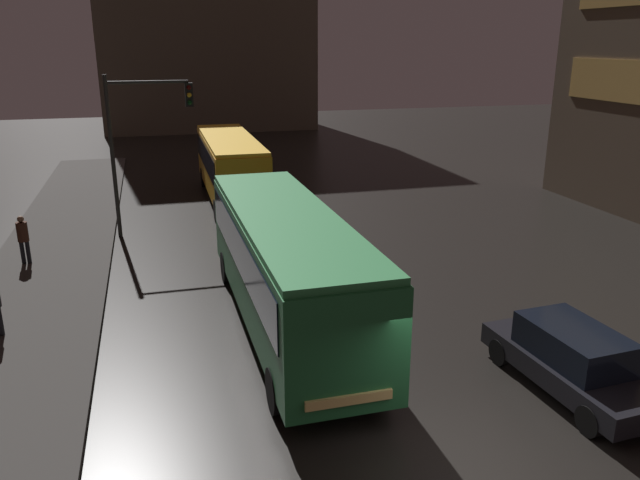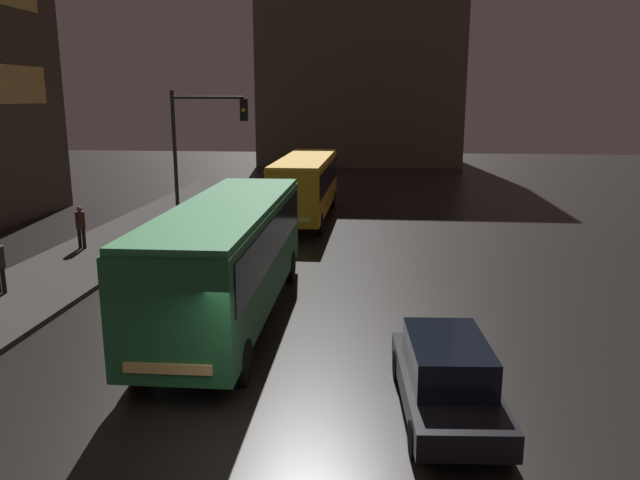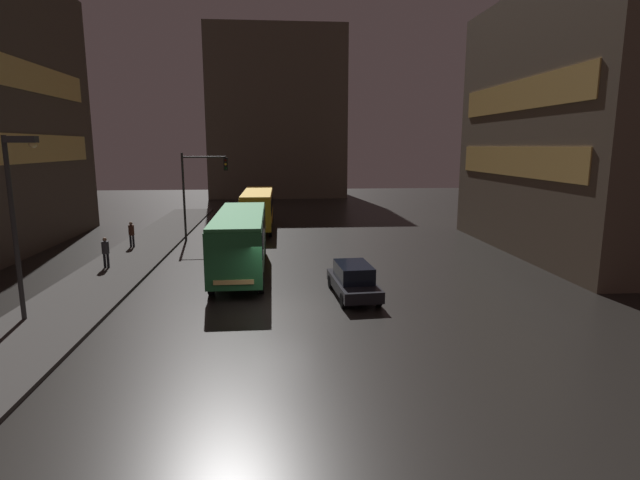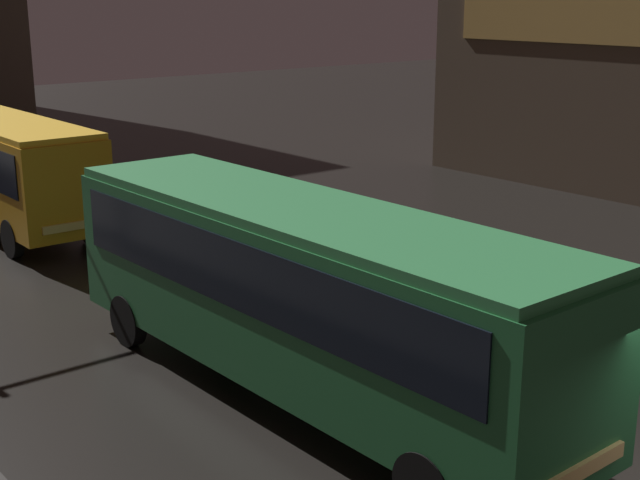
{
  "view_description": "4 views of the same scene",
  "coord_description": "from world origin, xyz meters",
  "px_view_note": "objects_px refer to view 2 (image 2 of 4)",
  "views": [
    {
      "loc": [
        -5.29,
        -8.69,
        7.48
      ],
      "look_at": [
        -0.21,
        10.05,
        1.28
      ],
      "focal_mm": 35.0,
      "sensor_mm": 36.0,
      "label": 1
    },
    {
      "loc": [
        1.93,
        -9.56,
        6.04
      ],
      "look_at": [
        0.16,
        9.06,
        1.73
      ],
      "focal_mm": 35.0,
      "sensor_mm": 36.0,
      "label": 2
    },
    {
      "loc": [
        -0.08,
        -19.97,
        6.77
      ],
      "look_at": [
        2.28,
        7.54,
        1.56
      ],
      "focal_mm": 28.0,
      "sensor_mm": 36.0,
      "label": 3
    },
    {
      "loc": [
        -10.54,
        -4.21,
        6.49
      ],
      "look_at": [
        1.24,
        10.13,
        1.35
      ],
      "focal_mm": 50.0,
      "sensor_mm": 36.0,
      "label": 4
    }
  ],
  "objects_px": {
    "bus_near": "(229,249)",
    "traffic_light_main": "(200,140)",
    "bus_far": "(306,181)",
    "car_taxi": "(447,376)",
    "pedestrian_near": "(81,224)"
  },
  "relations": [
    {
      "from": "bus_near",
      "to": "traffic_light_main",
      "type": "relative_size",
      "value": 1.69
    },
    {
      "from": "traffic_light_main",
      "to": "bus_far",
      "type": "bearing_deg",
      "value": 49.4
    },
    {
      "from": "car_taxi",
      "to": "pedestrian_near",
      "type": "height_order",
      "value": "pedestrian_near"
    },
    {
      "from": "bus_near",
      "to": "bus_far",
      "type": "relative_size",
      "value": 1.06
    },
    {
      "from": "bus_near",
      "to": "pedestrian_near",
      "type": "bearing_deg",
      "value": -43.04
    },
    {
      "from": "bus_near",
      "to": "car_taxi",
      "type": "bearing_deg",
      "value": 137.94
    },
    {
      "from": "bus_near",
      "to": "bus_far",
      "type": "height_order",
      "value": "bus_near"
    },
    {
      "from": "car_taxi",
      "to": "traffic_light_main",
      "type": "height_order",
      "value": "traffic_light_main"
    },
    {
      "from": "bus_near",
      "to": "bus_far",
      "type": "bearing_deg",
      "value": -92.1
    },
    {
      "from": "bus_far",
      "to": "traffic_light_main",
      "type": "bearing_deg",
      "value": 49.77
    },
    {
      "from": "pedestrian_near",
      "to": "car_taxi",
      "type": "bearing_deg",
      "value": -107.43
    },
    {
      "from": "bus_far",
      "to": "traffic_light_main",
      "type": "xyz_separation_m",
      "value": [
        -3.98,
        -4.64,
        2.33
      ]
    },
    {
      "from": "bus_far",
      "to": "pedestrian_near",
      "type": "distance_m",
      "value": 11.11
    },
    {
      "from": "bus_far",
      "to": "pedestrian_near",
      "type": "xyz_separation_m",
      "value": [
        -8.08,
        -7.58,
        -0.78
      ]
    },
    {
      "from": "traffic_light_main",
      "to": "car_taxi",
      "type": "bearing_deg",
      "value": -58.66
    }
  ]
}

